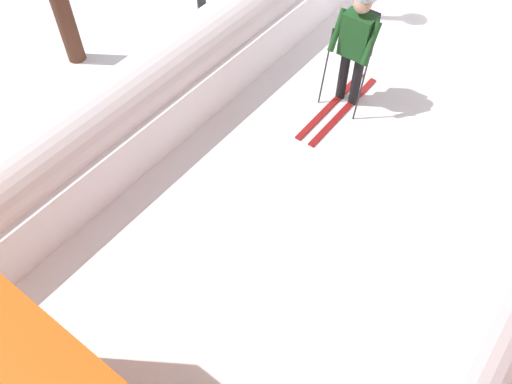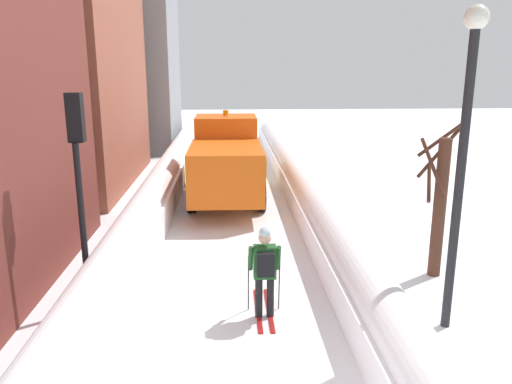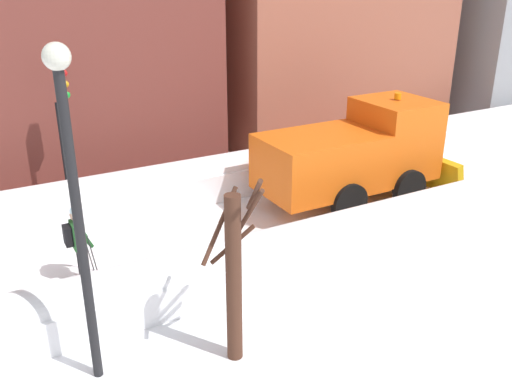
% 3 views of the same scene
% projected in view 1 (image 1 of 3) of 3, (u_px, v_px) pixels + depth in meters
% --- Properties ---
extents(skier, '(0.62, 1.80, 1.81)m').
position_uv_depth(skier, '(356.00, 43.00, 7.15)').
color(skier, black).
rests_on(skier, ground).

